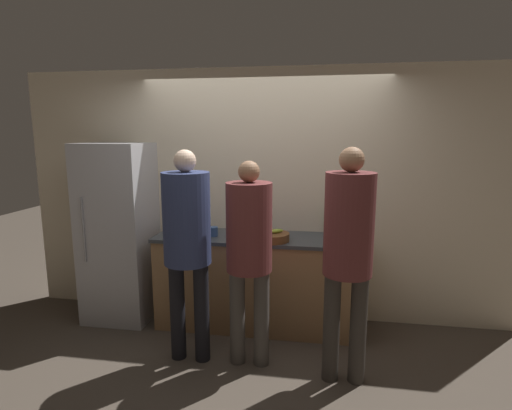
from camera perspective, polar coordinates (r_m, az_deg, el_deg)
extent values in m
plane|color=#4C4238|center=(4.01, -0.33, -18.85)|extent=(14.00, 14.00, 0.00)
cube|color=beige|center=(4.19, 1.10, 1.31)|extent=(5.20, 0.06, 2.60)
cube|color=#9E754C|center=(4.12, 0.47, -11.03)|extent=(2.03, 0.59, 0.91)
cube|color=#383D42|center=(3.98, 0.48, -4.70)|extent=(2.06, 0.62, 0.03)
cube|color=#B7B7BC|center=(4.42, -18.97, -3.73)|extent=(0.67, 0.61, 1.85)
cylinder|color=#99999E|center=(4.23, -23.46, -3.33)|extent=(0.02, 0.02, 0.65)
cylinder|color=black|center=(3.63, -11.14, -14.56)|extent=(0.13, 0.13, 0.87)
cylinder|color=black|center=(3.57, -7.76, -14.93)|extent=(0.13, 0.13, 0.87)
cylinder|color=navy|center=(3.34, -9.88, -1.89)|extent=(0.39, 0.39, 0.76)
sphere|color=beige|center=(3.27, -10.13, 6.24)|extent=(0.18, 0.18, 0.18)
cylinder|color=#4C4742|center=(3.52, -2.67, -15.60)|extent=(0.13, 0.13, 0.83)
cylinder|color=#4C4742|center=(3.48, 0.79, -15.85)|extent=(0.13, 0.13, 0.83)
cylinder|color=brown|center=(3.23, -0.99, -3.19)|extent=(0.38, 0.38, 0.73)
sphere|color=#936B4C|center=(3.16, -1.02, 4.79)|extent=(0.17, 0.17, 0.17)
cylinder|color=#38332D|center=(3.33, 10.72, -16.76)|extent=(0.13, 0.13, 0.89)
cylinder|color=#38332D|center=(3.35, 14.38, -16.79)|extent=(0.13, 0.13, 0.89)
cylinder|color=brown|center=(3.06, 13.15, -2.70)|extent=(0.37, 0.37, 0.78)
sphere|color=#936B4C|center=(2.99, 13.52, 6.33)|extent=(0.19, 0.19, 0.19)
cylinder|color=brown|center=(3.80, 2.25, -4.56)|extent=(0.34, 0.34, 0.07)
ellipsoid|color=#99BC38|center=(3.78, 2.89, -3.75)|extent=(0.15, 0.12, 0.04)
cylinder|color=silver|center=(4.15, -0.40, -2.90)|extent=(0.11, 0.11, 0.13)
cylinder|color=#99754C|center=(4.13, -0.57, -1.61)|extent=(0.01, 0.05, 0.21)
cylinder|color=#99754C|center=(4.13, -0.25, -1.60)|extent=(0.03, 0.04, 0.21)
cylinder|color=#99754C|center=(4.11, -0.43, -1.64)|extent=(0.05, 0.01, 0.21)
cylinder|color=brown|center=(4.19, -9.61, -2.62)|extent=(0.06, 0.06, 0.17)
cylinder|color=brown|center=(4.16, -9.65, -1.08)|extent=(0.03, 0.03, 0.05)
cylinder|color=black|center=(4.16, -9.67, -0.58)|extent=(0.03, 0.03, 0.02)
cylinder|color=red|center=(4.26, -11.47, -2.93)|extent=(0.07, 0.07, 0.11)
cylinder|color=red|center=(4.24, -11.50, -2.01)|extent=(0.03, 0.03, 0.03)
cylinder|color=black|center=(4.24, -11.51, -1.71)|extent=(0.04, 0.04, 0.01)
cylinder|color=silver|center=(3.87, 10.86, -3.76)|extent=(0.07, 0.07, 0.17)
cylinder|color=silver|center=(3.85, 10.92, -2.16)|extent=(0.03, 0.03, 0.05)
cylinder|color=black|center=(3.84, 10.93, -1.64)|extent=(0.04, 0.04, 0.02)
cylinder|color=#A33D33|center=(3.92, -3.15, -4.07)|extent=(0.08, 0.08, 0.08)
cylinder|color=#335184|center=(3.99, -6.11, -3.78)|extent=(0.09, 0.09, 0.09)
cylinder|color=beige|center=(4.11, 10.64, -3.49)|extent=(0.12, 0.12, 0.09)
sphere|color=#2D6B33|center=(4.08, 10.69, -2.03)|extent=(0.14, 0.14, 0.14)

